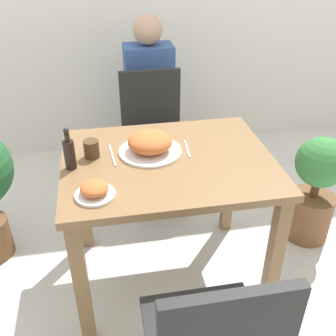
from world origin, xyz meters
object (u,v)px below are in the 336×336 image
Objects in this scene: sauce_bottle at (69,153)px; side_plate at (95,191)px; person_figure at (149,99)px; drink_cup at (91,149)px; chair_far at (153,132)px; potted_plant_right at (315,188)px; food_plate at (150,144)px.

side_plate is at bearing -67.26° from sauce_bottle.
drink_cup is at bearing -111.05° from person_figure.
person_figure reaches higher than chair_far.
drink_cup is at bearing -175.78° from potted_plant_right.
food_plate reaches higher than drink_cup.
side_plate is at bearing -88.98° from drink_cup.
food_plate reaches higher than side_plate.
chair_far reaches higher than potted_plant_right.
drink_cup is 1.18m from person_figure.
sauce_bottle reaches higher than side_plate.
sauce_bottle is at bearing -172.58° from potted_plant_right.
chair_far is 2.96× the size of food_plate.
food_plate is at bearing 11.72° from sauce_bottle.
side_plate is at bearing -130.62° from food_plate.
potted_plant_right is (0.87, -0.61, -0.14)m from chair_far.
potted_plant_right is 1.32m from person_figure.
side_plate is (-0.26, -0.31, -0.02)m from food_plate.
drink_cup is (-0.27, 0.01, -0.00)m from food_plate.
food_plate is 0.41m from side_plate.
side_plate is at bearing -106.38° from person_figure.
potted_plant_right is at bearing -35.19° from chair_far.
side_plate is at bearing -110.47° from chair_far.
food_plate is 1.53× the size of sauce_bottle.
chair_far is 1.30× the size of potted_plant_right.
potted_plant_right is at bearing 4.22° from drink_cup.
chair_far reaches higher than side_plate.
chair_far is 0.86m from drink_cup.
side_plate reaches higher than potted_plant_right.
drink_cup reaches higher than potted_plant_right.
drink_cup is 0.12× the size of potted_plant_right.
chair_far is at bearing 144.81° from potted_plant_right.
drink_cup is 0.13m from sauce_bottle.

